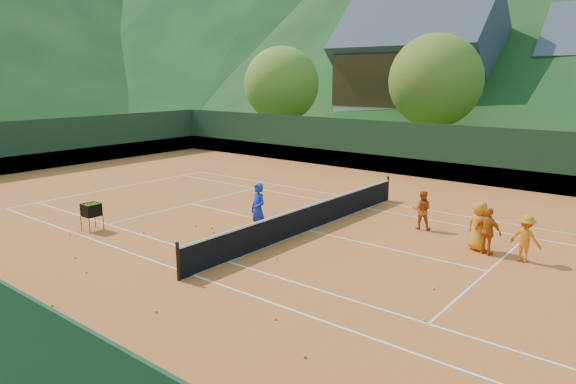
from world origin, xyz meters
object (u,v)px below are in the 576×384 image
Objects in this scene: student_a at (422,210)px; student_b at (488,232)px; student_d at (526,238)px; ball_hopper at (91,210)px; chalet_left at (417,75)px; coach at (258,209)px; student_c at (479,226)px; tennis_net at (309,217)px.

student_a is 0.96× the size of student_b.
student_d is at bearing -158.44° from student_b.
student_d is 1.44× the size of ball_hopper.
student_d is 33.50m from chalet_left.
student_a is 1.00× the size of student_d.
coach is 1.86× the size of ball_hopper.
ball_hopper is at bearing 42.84° from student_c.
student_a is at bearing 39.55° from ball_hopper.
student_b is at bearing -60.93° from chalet_left.
student_b is at bearing 13.51° from tennis_net.
student_a is at bearing 59.43° from coach.
tennis_net is (-6.96, -1.52, -0.22)m from student_d.
student_c reaches higher than student_b.
student_d is (1.07, 0.11, -0.03)m from student_b.
student_c is 1.60× the size of ball_hopper.
chalet_left is (-15.52, 28.31, 4.83)m from student_c.
chalet_left is at bearing -50.76° from student_d.
student_b is at bearing 27.65° from ball_hopper.
tennis_net is 32.04m from chalet_left.
student_c is (-0.37, 0.27, 0.05)m from student_b.
student_a is 11.97m from ball_hopper.
tennis_net is at bearing 68.96° from coach.
chalet_left is (-13.10, 27.26, 4.91)m from student_a.
coach reaches higher than tennis_net.
coach is 1.16× the size of student_c.
chalet_left reaches higher than student_d.
student_a reaches higher than student_d.
tennis_net reaches higher than ball_hopper.
student_b is 0.11× the size of chalet_left.
chalet_left reaches higher than ball_hopper.
chalet_left is at bearing 96.32° from ball_hopper.
ball_hopper is (-5.07, -3.35, -0.18)m from coach.
student_c is at bearing 39.74° from coach.
ball_hopper is (-11.65, -6.57, -0.05)m from student_c.
chalet_left is at bearing 119.44° from coach.
tennis_net is (-5.52, -1.69, -0.30)m from student_c.
coach is 1.29× the size of student_d.
student_b reaches higher than ball_hopper.
student_a is (4.16, 4.28, -0.21)m from coach.
coach is 7.56m from student_b.
tennis_net is (-3.10, -2.74, -0.22)m from student_a.
student_d is 7.13m from tennis_net.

